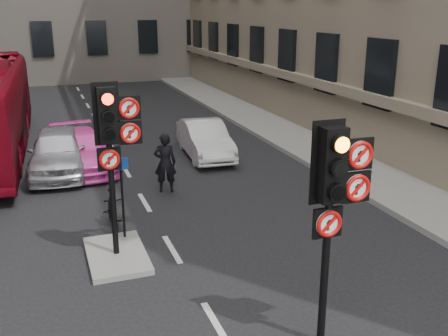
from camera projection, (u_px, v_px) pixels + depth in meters
pavement_right at (310, 142)px, 20.03m from camera, size 3.00×50.00×0.16m
centre_island at (117, 255)px, 11.05m from camera, size 1.20×2.00×0.12m
signal_near at (335, 189)px, 7.55m from camera, size 0.91×0.40×3.58m
signal_far at (113, 133)px, 10.28m from camera, size 0.91×0.40×3.58m
car_silver at (58, 151)px, 16.42m from camera, size 2.07×4.33×1.43m
car_white at (205, 139)px, 18.24m from camera, size 1.58×3.88×1.25m
car_pink at (82, 150)px, 16.92m from camera, size 2.08×4.32×1.21m
motorcycle at (112, 211)px, 12.36m from camera, size 0.44×1.52×0.91m
motorcyclist at (165, 163)px, 14.73m from camera, size 0.71×0.55×1.71m
info_sign at (122, 187)px, 11.43m from camera, size 0.32×0.10×1.85m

